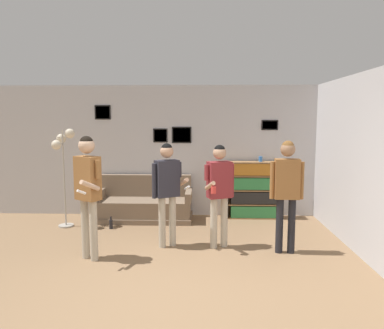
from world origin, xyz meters
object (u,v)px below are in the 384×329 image
Objects in this scene: bookshelf at (253,190)px; bottle_on_floor at (111,224)px; person_player_foreground_center at (167,184)px; person_spectator_near_bookshelf at (287,184)px; couch at (144,205)px; floor_lamp at (63,152)px; drinking_cup at (261,159)px; person_watcher_holding_cup at (219,185)px; person_player_foreground_left at (88,183)px.

bottle_on_floor is at bearing -162.30° from bookshelf.
person_spectator_near_bookshelf reaches higher than person_player_foreground_center.
couch is 1.04× the size of floor_lamp.
person_player_foreground_center is at bearing -133.86° from drinking_cup.
bottle_on_floor is at bearing -8.19° from floor_lamp.
floor_lamp is 2.32m from person_player_foreground_center.
floor_lamp is 1.08× the size of person_spectator_near_bookshelf.
person_player_foreground_left is at bearing -163.27° from person_watcher_holding_cup.
couch is 2.52m from drinking_cup.
person_watcher_holding_cup is at bearing -116.63° from drinking_cup.
bookshelf reaches higher than bottle_on_floor.
person_watcher_holding_cup is at bearing -113.08° from bookshelf.
person_spectator_near_bookshelf is at bearing -83.60° from bookshelf.
drinking_cup reaches higher than couch.
person_player_foreground_left is (-2.65, -2.36, 0.53)m from bookshelf.
bottle_on_floor is (-1.14, 0.92, -0.92)m from person_player_foreground_center.
person_spectator_near_bookshelf is at bearing -21.21° from bottle_on_floor.
drinking_cup is (1.72, 1.79, 0.20)m from person_player_foreground_center.
drinking_cup is (2.86, 0.87, 1.12)m from bottle_on_floor.
floor_lamp reaches higher than drinking_cup.
person_player_foreground_left is (0.95, -1.62, -0.30)m from floor_lamp.
person_spectator_near_bookshelf is at bearing -12.16° from person_watcher_holding_cup.
person_player_foreground_left is at bearing -59.58° from floor_lamp.
person_spectator_near_bookshelf reaches higher than person_watcher_holding_cup.
person_player_foreground_center is 1.73m from bottle_on_floor.
floor_lamp is 17.14× the size of drinking_cup.
bottle_on_floor is at bearing 154.55° from person_watcher_holding_cup.
drinking_cup is at bearing 0.02° from bookshelf.
bottle_on_floor is 3.19m from drinking_cup.
person_player_foreground_left is 2.90m from person_spectator_near_bookshelf.
person_watcher_holding_cup is 0.95× the size of person_spectator_near_bookshelf.
person_watcher_holding_cup is 15.12× the size of drinking_cup.
bottle_on_floor is at bearing -163.08° from drinking_cup.
drinking_cup is (0.90, 1.80, 0.22)m from person_watcher_holding_cup.
bookshelf is at bearing 66.92° from person_watcher_holding_cup.
person_watcher_holding_cup is 2.02m from drinking_cup.
couch is 1.65× the size of bookshelf.
person_player_foreground_center is 1.01× the size of person_watcher_holding_cup.
person_spectator_near_bookshelf is 15.87× the size of drinking_cup.
person_spectator_near_bookshelf is at bearing -7.06° from person_player_foreground_center.
floor_lamp reaches higher than bookshelf.
person_player_foreground_center reaches higher than person_watcher_holding_cup.
person_spectator_near_bookshelf is (0.99, -0.21, 0.06)m from person_watcher_holding_cup.
person_player_foreground_left is 1.81m from bottle_on_floor.
bookshelf is 4.96× the size of bottle_on_floor.
person_player_foreground_left reaches higher than couch.
person_player_foreground_center is (1.07, 0.58, -0.10)m from person_player_foreground_left.
person_player_foreground_center is 15.33× the size of drinking_cup.
floor_lamp is at bearing 161.65° from person_spectator_near_bookshelf.
person_spectator_near_bookshelf is at bearing -18.35° from floor_lamp.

